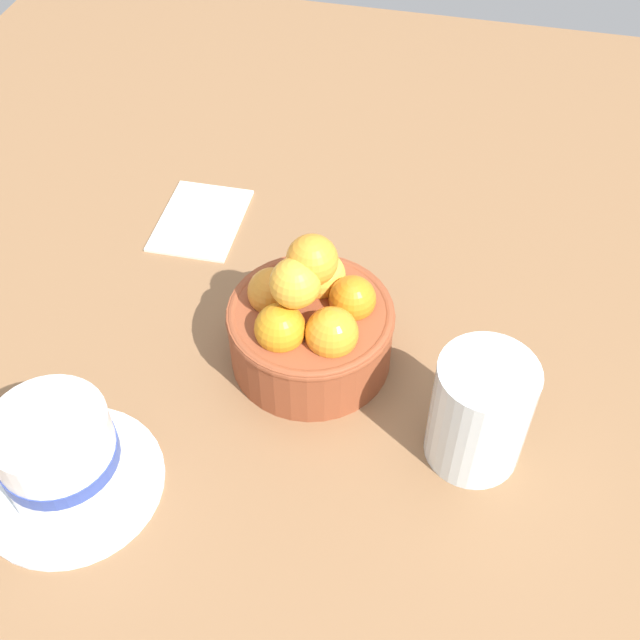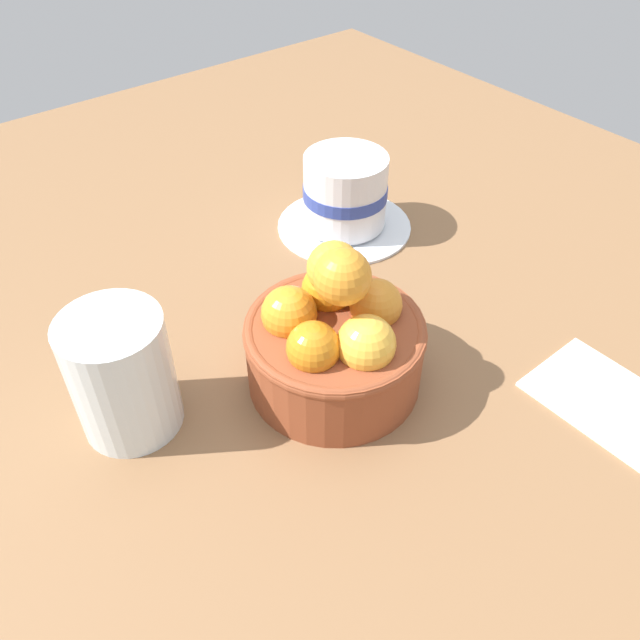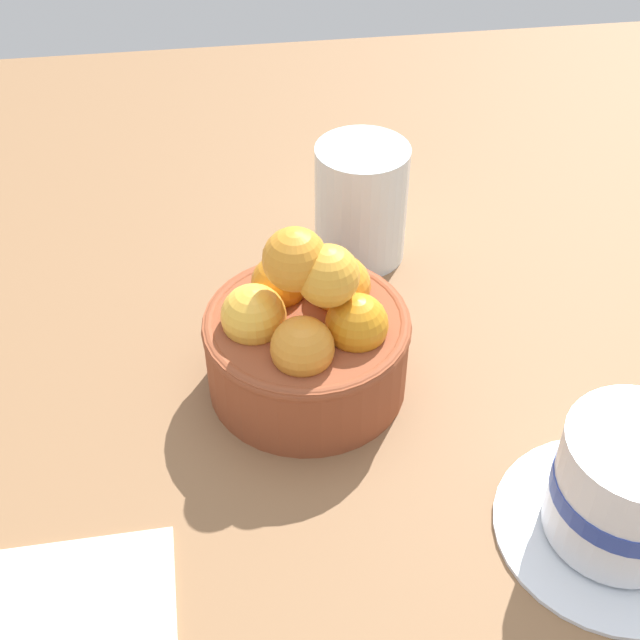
% 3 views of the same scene
% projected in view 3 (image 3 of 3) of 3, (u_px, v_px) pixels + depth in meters
% --- Properties ---
extents(ground_plane, '(1.27, 1.12, 0.03)m').
position_uv_depth(ground_plane, '(308.00, 398.00, 0.61)').
color(ground_plane, brown).
extents(terracotta_bowl, '(0.14, 0.14, 0.13)m').
position_uv_depth(terracotta_bowl, '(307.00, 335.00, 0.57)').
color(terracotta_bowl, brown).
rests_on(terracotta_bowl, ground_plane).
extents(coffee_cup, '(0.14, 0.14, 0.08)m').
position_uv_depth(coffee_cup, '(626.00, 493.00, 0.48)').
color(coffee_cup, white).
rests_on(coffee_cup, ground_plane).
extents(water_glass, '(0.07, 0.07, 0.10)m').
position_uv_depth(water_glass, '(361.00, 203.00, 0.68)').
color(water_glass, silver).
rests_on(water_glass, ground_plane).
extents(folded_napkin, '(0.11, 0.08, 0.01)m').
position_uv_depth(folded_napkin, '(74.00, 602.00, 0.47)').
color(folded_napkin, white).
rests_on(folded_napkin, ground_plane).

